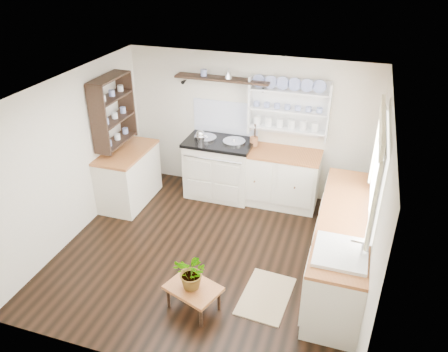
{
  "coord_description": "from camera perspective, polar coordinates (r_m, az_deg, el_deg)",
  "views": [
    {
      "loc": [
        1.65,
        -4.48,
        3.82
      ],
      "look_at": [
        0.12,
        0.25,
        1.1
      ],
      "focal_mm": 35.0,
      "sensor_mm": 36.0,
      "label": 1
    }
  ],
  "objects": [
    {
      "name": "floor",
      "position": [
        6.11,
        -1.82,
        -9.99
      ],
      "size": [
        4.0,
        3.8,
        0.01
      ],
      "primitive_type": "cube",
      "color": "black",
      "rests_on": "ground"
    },
    {
      "name": "wall_left",
      "position": [
        6.37,
        -19.22,
        2.19
      ],
      "size": [
        0.02,
        3.8,
        2.3
      ],
      "primitive_type": "cube",
      "color": "beige",
      "rests_on": "ground"
    },
    {
      "name": "plate_rack",
      "position": [
        6.81,
        8.55,
        8.94
      ],
      "size": [
        1.2,
        0.22,
        0.9
      ],
      "color": "white",
      "rests_on": "wall_back"
    },
    {
      "name": "floor_rug",
      "position": [
        5.51,
        5.49,
        -15.31
      ],
      "size": [
        0.61,
        0.89,
        0.02
      ],
      "primitive_type": "cube",
      "rotation": [
        0.0,
        0.0,
        -0.07
      ],
      "color": "olive",
      "rests_on": "floor"
    },
    {
      "name": "left_shelving",
      "position": [
        6.8,
        -14.32,
        8.3
      ],
      "size": [
        0.28,
        0.8,
        1.05
      ],
      "primitive_type": "cube",
      "color": "black",
      "rests_on": "wall_left"
    },
    {
      "name": "high_shelf",
      "position": [
        6.86,
        -0.22,
        12.5
      ],
      "size": [
        1.5,
        0.29,
        0.16
      ],
      "color": "black",
      "rests_on": "wall_back"
    },
    {
      "name": "kettle",
      "position": [
        6.94,
        -3.1,
        5.06
      ],
      "size": [
        0.18,
        0.18,
        0.22
      ],
      "primitive_type": null,
      "color": "silver",
      "rests_on": "aga_cooker"
    },
    {
      "name": "right_cabinets",
      "position": [
        5.68,
        15.04,
        -8.74
      ],
      "size": [
        0.62,
        2.43,
        0.9
      ],
      "color": "silver",
      "rests_on": "floor"
    },
    {
      "name": "ceiling",
      "position": [
        5.01,
        -2.23,
        11.0
      ],
      "size": [
        4.0,
        3.8,
        0.01
      ],
      "primitive_type": "cube",
      "color": "white",
      "rests_on": "wall_back"
    },
    {
      "name": "window",
      "position": [
        5.16,
        19.35,
        1.02
      ],
      "size": [
        0.08,
        1.55,
        1.22
      ],
      "color": "white",
      "rests_on": "wall_right"
    },
    {
      "name": "left_cabinets",
      "position": [
        7.17,
        -12.33,
        0.04
      ],
      "size": [
        0.62,
        1.13,
        0.9
      ],
      "color": "silver",
      "rests_on": "floor"
    },
    {
      "name": "utensil_crock",
      "position": [
        6.94,
        3.92,
        4.52
      ],
      "size": [
        0.13,
        0.13,
        0.15
      ],
      "primitive_type": "cylinder",
      "color": "brown",
      "rests_on": "back_cabinets"
    },
    {
      "name": "potted_plant",
      "position": [
        5.0,
        -4.14,
        -12.46
      ],
      "size": [
        0.47,
        0.43,
        0.43
      ],
      "primitive_type": "imported",
      "rotation": [
        0.0,
        0.0,
        -0.3
      ],
      "color": "#3F7233",
      "rests_on": "center_table"
    },
    {
      "name": "belfast_sink",
      "position": [
        4.88,
        14.83,
        -10.72
      ],
      "size": [
        0.55,
        0.6,
        0.45
      ],
      "color": "white",
      "rests_on": "right_cabinets"
    },
    {
      "name": "wall_back",
      "position": [
        7.11,
        3.19,
        6.59
      ],
      "size": [
        4.0,
        0.02,
        2.3
      ],
      "primitive_type": "cube",
      "color": "beige",
      "rests_on": "ground"
    },
    {
      "name": "aga_cooker",
      "position": [
        7.2,
        -0.56,
        1.17
      ],
      "size": [
        1.09,
        0.76,
        1.01
      ],
      "color": "beige",
      "rests_on": "floor"
    },
    {
      "name": "wall_right",
      "position": [
        5.23,
        19.16,
        -3.82
      ],
      "size": [
        0.02,
        3.8,
        2.3
      ],
      "primitive_type": "cube",
      "color": "beige",
      "rests_on": "ground"
    },
    {
      "name": "back_cabinets",
      "position": [
        7.03,
        7.13,
        -0.12
      ],
      "size": [
        1.27,
        0.63,
        0.9
      ],
      "color": "silver",
      "rests_on": "floor"
    },
    {
      "name": "center_table",
      "position": [
        5.17,
        -4.03,
        -14.62
      ],
      "size": [
        0.7,
        0.6,
        0.32
      ],
      "rotation": [
        0.0,
        0.0,
        -0.34
      ],
      "color": "brown",
      "rests_on": "floor"
    }
  ]
}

